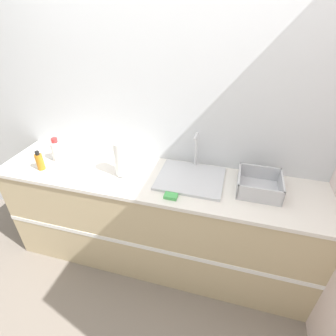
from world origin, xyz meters
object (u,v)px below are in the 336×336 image
(paper_towel_roll, at_px, (122,159))
(dish_rack, at_px, (259,186))
(sink, at_px, (191,177))
(bottle_white_spray, at_px, (57,151))
(bottle_amber, at_px, (40,161))

(paper_towel_roll, height_order, dish_rack, paper_towel_roll)
(paper_towel_roll, distance_m, dish_rack, 1.01)
(sink, distance_m, bottle_white_spray, 1.13)
(sink, height_order, bottle_white_spray, sink)
(sink, distance_m, dish_rack, 0.49)
(sink, bearing_deg, dish_rack, -1.27)
(paper_towel_roll, relative_size, dish_rack, 0.94)
(dish_rack, height_order, bottle_amber, bottle_amber)
(sink, bearing_deg, bottle_amber, -171.09)
(sink, relative_size, bottle_amber, 3.03)
(dish_rack, bearing_deg, sink, 178.73)
(sink, xyz_separation_m, bottle_white_spray, (-1.12, -0.02, 0.07))
(bottle_white_spray, bearing_deg, dish_rack, 0.46)
(bottle_white_spray, bearing_deg, sink, 1.20)
(dish_rack, relative_size, bottle_amber, 1.85)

